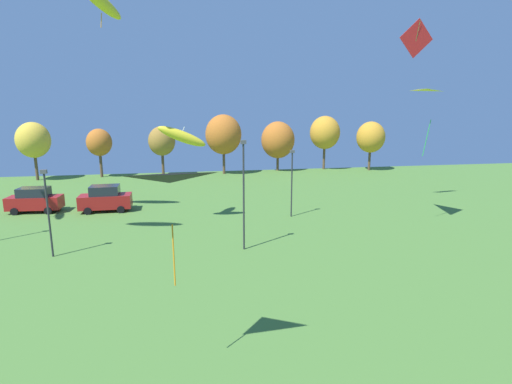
{
  "coord_description": "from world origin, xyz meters",
  "views": [
    {
      "loc": [
        -0.18,
        2.6,
        9.2
      ],
      "look_at": [
        1.94,
        14.66,
        6.57
      ],
      "focal_mm": 28.0,
      "sensor_mm": 36.0,
      "label": 1
    }
  ],
  "objects_px": {
    "treeline_tree_3": "(223,135)",
    "treeline_tree_4": "(278,140)",
    "kite_flying_8": "(416,38)",
    "treeline_tree_1": "(99,143)",
    "light_post_2": "(48,208)",
    "kite_flying_10": "(100,1)",
    "kite_flying_0": "(442,106)",
    "light_post_1": "(292,179)",
    "treeline_tree_6": "(371,137)",
    "kite_flying_1": "(182,136)",
    "light_post_3": "(244,190)",
    "parked_car_leftmost": "(35,200)",
    "parked_car_second_from_left": "(105,199)",
    "treeline_tree_0": "(33,140)",
    "treeline_tree_5": "(325,133)",
    "kite_flying_6": "(171,207)",
    "treeline_tree_2": "(162,141)"
  },
  "relations": [
    {
      "from": "treeline_tree_3",
      "to": "treeline_tree_4",
      "type": "distance_m",
      "value": 8.23
    },
    {
      "from": "kite_flying_8",
      "to": "treeline_tree_1",
      "type": "xyz_separation_m",
      "value": [
        -31.05,
        21.79,
        -10.36
      ]
    },
    {
      "from": "light_post_2",
      "to": "treeline_tree_4",
      "type": "relative_size",
      "value": 0.77
    },
    {
      "from": "kite_flying_10",
      "to": "light_post_2",
      "type": "xyz_separation_m",
      "value": [
        -3.32,
        -3.59,
        -12.7
      ]
    },
    {
      "from": "kite_flying_0",
      "to": "treeline_tree_3",
      "type": "distance_m",
      "value": 30.96
    },
    {
      "from": "light_post_1",
      "to": "treeline_tree_4",
      "type": "distance_m",
      "value": 25.11
    },
    {
      "from": "treeline_tree_6",
      "to": "kite_flying_8",
      "type": "bearing_deg",
      "value": -107.4
    },
    {
      "from": "kite_flying_1",
      "to": "light_post_2",
      "type": "bearing_deg",
      "value": -144.3
    },
    {
      "from": "light_post_3",
      "to": "kite_flying_10",
      "type": "bearing_deg",
      "value": 153.14
    },
    {
      "from": "parked_car_leftmost",
      "to": "treeline_tree_1",
      "type": "distance_m",
      "value": 18.42
    },
    {
      "from": "kite_flying_0",
      "to": "treeline_tree_1",
      "type": "relative_size",
      "value": 0.62
    },
    {
      "from": "treeline_tree_4",
      "to": "parked_car_second_from_left",
      "type": "bearing_deg",
      "value": -135.47
    },
    {
      "from": "kite_flying_10",
      "to": "treeline_tree_3",
      "type": "relative_size",
      "value": 0.42
    },
    {
      "from": "light_post_3",
      "to": "treeline_tree_0",
      "type": "relative_size",
      "value": 0.98
    },
    {
      "from": "parked_car_leftmost",
      "to": "parked_car_second_from_left",
      "type": "distance_m",
      "value": 6.16
    },
    {
      "from": "kite_flying_0",
      "to": "treeline_tree_0",
      "type": "distance_m",
      "value": 46.37
    },
    {
      "from": "treeline_tree_5",
      "to": "kite_flying_10",
      "type": "bearing_deg",
      "value": -132.64
    },
    {
      "from": "parked_car_leftmost",
      "to": "kite_flying_10",
      "type": "bearing_deg",
      "value": -41.07
    },
    {
      "from": "kite_flying_6",
      "to": "treeline_tree_0",
      "type": "bearing_deg",
      "value": 114.1
    },
    {
      "from": "light_post_2",
      "to": "treeline_tree_0",
      "type": "distance_m",
      "value": 30.59
    },
    {
      "from": "kite_flying_10",
      "to": "parked_car_leftmost",
      "type": "xyz_separation_m",
      "value": [
        -8.23,
        8.18,
        -14.73
      ]
    },
    {
      "from": "kite_flying_6",
      "to": "treeline_tree_6",
      "type": "relative_size",
      "value": 0.41
    },
    {
      "from": "treeline_tree_0",
      "to": "treeline_tree_4",
      "type": "xyz_separation_m",
      "value": [
        31.94,
        2.38,
        -0.62
      ]
    },
    {
      "from": "kite_flying_1",
      "to": "treeline_tree_1",
      "type": "distance_m",
      "value": 26.33
    },
    {
      "from": "parked_car_second_from_left",
      "to": "light_post_3",
      "type": "xyz_separation_m",
      "value": [
        10.78,
        -11.81,
        2.83
      ]
    },
    {
      "from": "treeline_tree_1",
      "to": "treeline_tree_2",
      "type": "bearing_deg",
      "value": -0.84
    },
    {
      "from": "kite_flying_8",
      "to": "treeline_tree_4",
      "type": "xyz_separation_m",
      "value": [
        -6.73,
        23.16,
        -10.47
      ]
    },
    {
      "from": "kite_flying_1",
      "to": "treeline_tree_1",
      "type": "xyz_separation_m",
      "value": [
        -10.9,
        23.84,
        -2.38
      ]
    },
    {
      "from": "parked_car_leftmost",
      "to": "light_post_1",
      "type": "distance_m",
      "value": 22.75
    },
    {
      "from": "kite_flying_10",
      "to": "light_post_3",
      "type": "distance_m",
      "value": 15.32
    },
    {
      "from": "light_post_1",
      "to": "treeline_tree_1",
      "type": "relative_size",
      "value": 0.89
    },
    {
      "from": "kite_flying_6",
      "to": "parked_car_leftmost",
      "type": "bearing_deg",
      "value": 118.3
    },
    {
      "from": "kite_flying_0",
      "to": "parked_car_second_from_left",
      "type": "xyz_separation_m",
      "value": [
        -26.24,
        8.88,
        -8.06
      ]
    },
    {
      "from": "kite_flying_0",
      "to": "treeline_tree_2",
      "type": "relative_size",
      "value": 0.59
    },
    {
      "from": "light_post_1",
      "to": "light_post_3",
      "type": "bearing_deg",
      "value": -125.34
    },
    {
      "from": "kite_flying_10",
      "to": "light_post_1",
      "type": "bearing_deg",
      "value": 11.64
    },
    {
      "from": "light_post_3",
      "to": "treeline_tree_6",
      "type": "height_order",
      "value": "light_post_3"
    },
    {
      "from": "kite_flying_0",
      "to": "treeline_tree_0",
      "type": "relative_size",
      "value": 0.54
    },
    {
      "from": "treeline_tree_0",
      "to": "treeline_tree_5",
      "type": "bearing_deg",
      "value": 3.6
    },
    {
      "from": "kite_flying_0",
      "to": "parked_car_leftmost",
      "type": "xyz_separation_m",
      "value": [
        -32.35,
        9.63,
        -8.11
      ]
    },
    {
      "from": "treeline_tree_4",
      "to": "light_post_3",
      "type": "bearing_deg",
      "value": -106.81
    },
    {
      "from": "kite_flying_10",
      "to": "treeline_tree_2",
      "type": "relative_size",
      "value": 0.52
    },
    {
      "from": "treeline_tree_1",
      "to": "treeline_tree_5",
      "type": "relative_size",
      "value": 0.81
    },
    {
      "from": "parked_car_leftmost",
      "to": "parked_car_second_from_left",
      "type": "bearing_deg",
      "value": -3.25
    },
    {
      "from": "kite_flying_10",
      "to": "treeline_tree_3",
      "type": "bearing_deg",
      "value": 68.43
    },
    {
      "from": "kite_flying_10",
      "to": "treeline_tree_5",
      "type": "height_order",
      "value": "kite_flying_10"
    },
    {
      "from": "kite_flying_6",
      "to": "treeline_tree_1",
      "type": "relative_size",
      "value": 0.46
    },
    {
      "from": "kite_flying_10",
      "to": "kite_flying_1",
      "type": "bearing_deg",
      "value": 25.2
    },
    {
      "from": "treeline_tree_3",
      "to": "parked_car_leftmost",
      "type": "bearing_deg",
      "value": -136.11
    },
    {
      "from": "light_post_1",
      "to": "kite_flying_1",
      "type": "bearing_deg",
      "value": -176.48
    }
  ]
}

